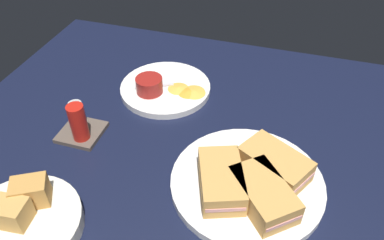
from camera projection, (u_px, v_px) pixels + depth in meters
ground_plane at (178, 179)px, 76.46cm from camera, size 110.00×110.00×3.00cm
plate_sandwich_main at (247, 183)px, 72.74cm from camera, size 29.43×29.43×1.60cm
sandwich_half_near at (221, 180)px, 69.12cm from camera, size 14.86×11.62×4.80cm
sandwich_half_far at (263, 194)px, 66.70cm from camera, size 14.83×14.20×4.80cm
sandwich_half_extra at (275, 164)px, 72.18cm from camera, size 13.04×15.06×4.80cm
ramekin_dark_sauce at (282, 168)px, 71.94cm from camera, size 6.71×6.71×3.81cm
spoon_by_dark_ramekin at (258, 184)px, 71.00cm from camera, size 8.21×7.84×0.80cm
plate_chips_companion at (166, 88)px, 96.17cm from camera, size 22.74×22.74×1.60cm
ramekin_light_gravy at (149, 85)px, 92.44cm from camera, size 6.59×6.59×3.90cm
spoon_by_gravy_ramekin at (146, 86)px, 94.86cm from camera, size 5.60×9.53×0.80cm
plantain_chip_scatter at (189, 91)px, 93.63cm from camera, size 8.12×11.18×0.60cm
bread_basket_rear at (23, 221)px, 64.68cm from camera, size 20.08×20.08×7.83cm
condiment_caddy at (79, 124)px, 81.88cm from camera, size 9.00×9.00×9.50cm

